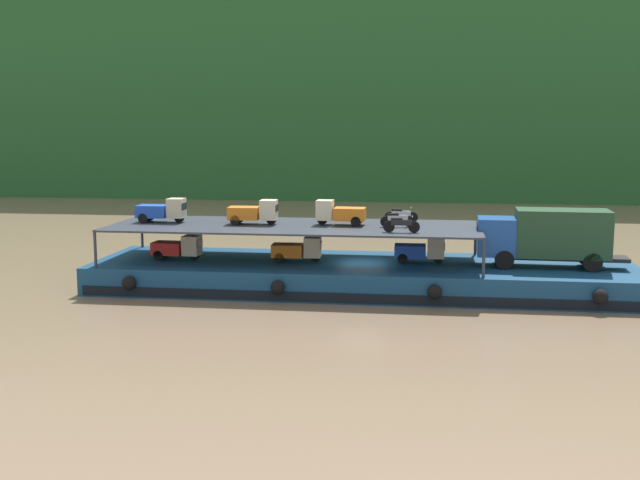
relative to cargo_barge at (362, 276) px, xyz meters
The scene contains 14 objects.
ground_plane 0.75m from the cargo_barge, 90.00° to the left, with size 400.00×400.00×0.00m, color #7F664C.
hillside_far_bank 67.39m from the cargo_barge, 90.00° to the left, with size 145.01×36.40×28.77m.
cargo_barge is the anchor object (origin of this frame).
covered_lorry 10.14m from the cargo_barge, ahead, with size 7.91×2.51×3.10m.
cargo_rack 4.65m from the cargo_barge, behind, with size 20.44×7.08×2.00m.
mini_truck_lower_stern 10.48m from the cargo_barge, behind, with size 2.80×1.30×1.38m.
mini_truck_lower_aft 3.85m from the cargo_barge, behind, with size 2.78×1.27×1.38m.
mini_truck_lower_mid 3.52m from the cargo_barge, ahead, with size 2.75×1.21×1.38m.
mini_truck_upper_stern 11.99m from the cargo_barge, behind, with size 2.74×1.21×1.38m.
mini_truck_upper_mid 7.00m from the cargo_barge, behind, with size 2.78×1.26×1.38m.
mini_truck_upper_fore 3.70m from the cargo_barge, 161.32° to the left, with size 2.78×1.26×1.38m.
motorcycle_upper_port 4.39m from the cargo_barge, 43.81° to the right, with size 1.90×0.55×0.87m.
motorcycle_upper_centre 3.71m from the cargo_barge, ahead, with size 1.90×0.55×0.87m.
motorcycle_upper_stbd 4.35m from the cargo_barge, 46.70° to the left, with size 1.90×0.55×0.87m.
Camera 1 is at (3.46, -42.42, 9.12)m, focal length 43.88 mm.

